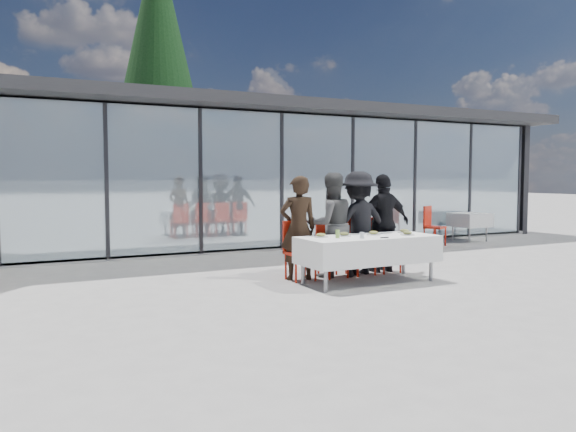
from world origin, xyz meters
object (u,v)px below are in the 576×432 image
object	(u,v)px
diner_a	(298,228)
diner_chair_d	(383,242)
diner_chair_b	(330,245)
spare_chair_b	(391,221)
diner_chair_a	(298,247)
plate_d	(404,231)
diner_b	(331,225)
lounger	(355,237)
dining_table	(368,249)
plate_b	(344,234)
juice_bottle	(338,234)
diner_c	(358,223)
conifer_tree	(158,58)
plate_c	(374,233)
folded_eyeglasses	(385,238)
spare_table_right	(470,220)
diner_chair_c	(358,243)
diner_d	(384,223)
plate_extra	(407,233)
plate_a	(321,236)
spare_chair_a	(431,224)

from	to	relation	value
diner_a	diner_chair_d	distance (m)	1.76
diner_chair_b	spare_chair_b	world-z (taller)	same
diner_chair_a	plate_d	world-z (taller)	diner_chair_a
diner_b	spare_chair_b	world-z (taller)	diner_b
diner_a	lounger	world-z (taller)	diner_a
dining_table	plate_b	world-z (taller)	plate_b
diner_chair_a	juice_bottle	bearing A→B (deg)	-69.94
diner_c	conifer_tree	size ratio (longest dim) A/B	0.17
plate_c	plate_d	distance (m)	0.67
dining_table	diner_chair_b	xyz separation A→B (m)	(-0.25, 0.75, -0.00)
plate_c	folded_eyeglasses	world-z (taller)	plate_c
diner_c	diner_chair_b	bearing A→B (deg)	-2.17
dining_table	plate_b	size ratio (longest dim) A/B	9.83
diner_chair_a	diner_b	world-z (taller)	diner_b
diner_c	diner_chair_d	world-z (taller)	diner_c
diner_chair_d	plate_b	xyz separation A→B (m)	(-1.20, -0.58, 0.24)
plate_d	spare_table_right	world-z (taller)	plate_d
diner_chair_b	diner_chair_c	world-z (taller)	same
plate_c	diner_chair_b	bearing A→B (deg)	124.10
dining_table	diner_a	xyz separation A→B (m)	(-0.88, 0.74, 0.32)
diner_d	lounger	distance (m)	3.37
diner_chair_c	plate_extra	size ratio (longest dim) A/B	4.24
diner_chair_a	spare_chair_b	size ratio (longest dim) A/B	1.00
diner_chair_c	lounger	xyz separation A→B (m)	(1.94, 2.99, -0.28)
diner_d	plate_a	size ratio (longest dim) A/B	7.60
plate_d	lounger	world-z (taller)	plate_d
diner_chair_b	juice_bottle	world-z (taller)	diner_chair_b
juice_bottle	dining_table	bearing A→B (deg)	2.21
plate_extra	plate_b	bearing A→B (deg)	161.62
plate_extra	spare_chair_b	xyz separation A→B (m)	(3.30, 4.74, -0.24)
spare_chair_a	lounger	bearing A→B (deg)	169.43
plate_b	spare_chair_a	size ratio (longest dim) A/B	0.24
diner_chair_b	lounger	distance (m)	3.91
plate_d	plate_b	bearing A→B (deg)	178.93
lounger	folded_eyeglasses	bearing A→B (deg)	-118.14
plate_extra	plate_c	bearing A→B (deg)	150.52
diner_a	plate_c	bearing A→B (deg)	160.14
folded_eyeglasses	diner_d	bearing A→B (deg)	53.74
diner_d	diner_chair_d	world-z (taller)	diner_d
juice_bottle	spare_chair_b	xyz separation A→B (m)	(4.56, 4.60, -0.28)
folded_eyeglasses	spare_chair_a	xyz separation A→B (m)	(4.21, 3.70, -0.22)
plate_a	lounger	distance (m)	4.67
diner_chair_a	diner_chair_c	xyz separation A→B (m)	(1.19, 0.00, 0.00)
juice_bottle	conifer_tree	xyz separation A→B (m)	(0.60, 13.21, 5.17)
plate_a	spare_chair_b	distance (m)	6.45
plate_b	lounger	world-z (taller)	plate_b
plate_b	spare_table_right	world-z (taller)	plate_b
diner_b	spare_table_right	size ratio (longest dim) A/B	2.06
diner_c	diner_chair_c	distance (m)	0.36
plate_c	plate_a	bearing A→B (deg)	174.38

